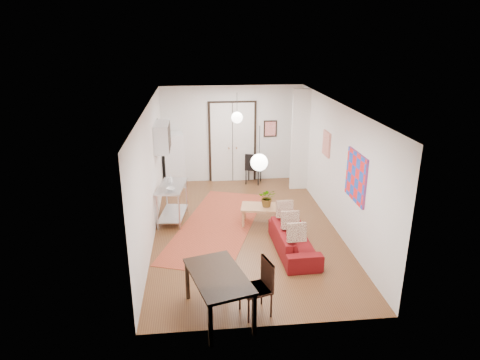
{
  "coord_description": "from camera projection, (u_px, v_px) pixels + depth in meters",
  "views": [
    {
      "loc": [
        -1.06,
        -9.03,
        4.44
      ],
      "look_at": [
        -0.14,
        -0.07,
        1.25
      ],
      "focal_mm": 32.0,
      "sensor_mm": 36.0,
      "label": 1
    }
  ],
  "objects": [
    {
      "name": "bowl",
      "position": [
        171.0,
        189.0,
        9.91
      ],
      "size": [
        0.27,
        0.27,
        0.05
      ],
      "primitive_type": "imported",
      "rotation": [
        0.0,
        0.0,
        -0.36
      ],
      "color": "white",
      "rests_on": "kitchen_counter"
    },
    {
      "name": "potted_plant",
      "position": [
        267.0,
        198.0,
        10.09
      ],
      "size": [
        0.46,
        0.42,
        0.45
      ],
      "primitive_type": "imported",
      "rotation": [
        0.0,
        0.0,
        -0.19
      ],
      "color": "#355F2B",
      "rests_on": "coffee_table"
    },
    {
      "name": "coffee_table",
      "position": [
        263.0,
        209.0,
        10.18
      ],
      "size": [
        1.12,
        0.75,
        0.46
      ],
      "rotation": [
        0.0,
        0.0,
        -0.19
      ],
      "color": "#B18053",
      "rests_on": "floor"
    },
    {
      "name": "dining_chair_far",
      "position": [
        255.0,
        281.0,
        6.98
      ],
      "size": [
        0.56,
        0.7,
        0.95
      ],
      "rotation": [
        0.0,
        0.0,
        -1.3
      ],
      "color": "#3A1B12",
      "rests_on": "floor"
    },
    {
      "name": "dining_chair_near",
      "position": [
        255.0,
        281.0,
        6.98
      ],
      "size": [
        0.56,
        0.7,
        0.95
      ],
      "rotation": [
        0.0,
        0.0,
        -1.3
      ],
      "color": "#3A1B12",
      "rests_on": "floor"
    },
    {
      "name": "fridge",
      "position": [
        174.0,
        160.0,
        12.57
      ],
      "size": [
        0.64,
        0.64,
        1.6
      ],
      "primitive_type": "cube",
      "rotation": [
        0.0,
        0.0,
        0.14
      ],
      "color": "white",
      "rests_on": "floor"
    },
    {
      "name": "poster_back",
      "position": [
        270.0,
        129.0,
        12.88
      ],
      "size": [
        0.4,
        0.03,
        0.5
      ],
      "primitive_type": "cube",
      "color": "red",
      "rests_on": "wall_back"
    },
    {
      "name": "sofa",
      "position": [
        294.0,
        240.0,
        8.93
      ],
      "size": [
        0.78,
        1.85,
        0.53
      ],
      "primitive_type": "imported",
      "rotation": [
        0.0,
        0.0,
        1.61
      ],
      "color": "maroon",
      "rests_on": "floor"
    },
    {
      "name": "soap_bottle",
      "position": [
        170.0,
        178.0,
        10.4
      ],
      "size": [
        0.11,
        0.11,
        0.19
      ],
      "primitive_type": "imported",
      "rotation": [
        0.0,
        0.0,
        -0.36
      ],
      "color": "teal",
      "rests_on": "kitchen_counter"
    },
    {
      "name": "floor",
      "position": [
        245.0,
        229.0,
        10.05
      ],
      "size": [
        7.0,
        7.0,
        0.0
      ],
      "primitive_type": "plane",
      "color": "brown",
      "rests_on": "ground"
    },
    {
      "name": "stub_partition",
      "position": [
        300.0,
        140.0,
        12.14
      ],
      "size": [
        0.5,
        0.1,
        2.9
      ],
      "primitive_type": "cube",
      "color": "white",
      "rests_on": "floor"
    },
    {
      "name": "wall_right",
      "position": [
        337.0,
        167.0,
        9.77
      ],
      "size": [
        0.02,
        7.0,
        2.9
      ],
      "primitive_type": "cube",
      "color": "white",
      "rests_on": "floor"
    },
    {
      "name": "dining_table",
      "position": [
        218.0,
        279.0,
        6.79
      ],
      "size": [
        1.14,
        1.55,
        0.77
      ],
      "rotation": [
        0.0,
        0.0,
        0.28
      ],
      "color": "black",
      "rests_on": "floor"
    },
    {
      "name": "wall_back",
      "position": [
        232.0,
        134.0,
        12.85
      ],
      "size": [
        4.2,
        0.02,
        2.9
      ],
      "primitive_type": "cube",
      "color": "white",
      "rests_on": "floor"
    },
    {
      "name": "kitchen_counter",
      "position": [
        172.0,
        198.0,
        10.31
      ],
      "size": [
        0.75,
        1.26,
        0.91
      ],
      "rotation": [
        0.0,
        0.0,
        -0.14
      ],
      "color": "silver",
      "rests_on": "floor"
    },
    {
      "name": "painting_abstract",
      "position": [
        327.0,
        144.0,
        10.4
      ],
      "size": [
        0.05,
        0.5,
        0.6
      ],
      "primitive_type": "cube",
      "color": "#F5E6CC",
      "rests_on": "wall_right"
    },
    {
      "name": "kilim_rug",
      "position": [
        218.0,
        225.0,
        10.25
      ],
      "size": [
        2.86,
        4.54,
        0.01
      ],
      "primitive_type": "cube",
      "rotation": [
        0.0,
        0.0,
        -0.32
      ],
      "color": "#AC422B",
      "rests_on": "floor"
    },
    {
      "name": "print_left",
      "position": [
        158.0,
        131.0,
        11.07
      ],
      "size": [
        0.03,
        0.44,
        0.54
      ],
      "primitive_type": "cube",
      "color": "olive",
      "rests_on": "wall_left"
    },
    {
      "name": "painting_popart",
      "position": [
        356.0,
        177.0,
        8.53
      ],
      "size": [
        0.05,
        1.0,
        1.0
      ],
      "primitive_type": "cube",
      "color": "red",
      "rests_on": "wall_right"
    },
    {
      "name": "wall_left",
      "position": [
        151.0,
        173.0,
        9.36
      ],
      "size": [
        0.02,
        7.0,
        2.9
      ],
      "primitive_type": "cube",
      "color": "white",
      "rests_on": "floor"
    },
    {
      "name": "double_doors",
      "position": [
        232.0,
        143.0,
        12.89
      ],
      "size": [
        1.44,
        0.06,
        2.5
      ],
      "primitive_type": "cube",
      "color": "white",
      "rests_on": "wall_back"
    },
    {
      "name": "wall_cabinet",
      "position": [
        162.0,
        137.0,
        10.64
      ],
      "size": [
        0.35,
        1.0,
        0.7
      ],
      "primitive_type": "cube",
      "color": "silver",
      "rests_on": "wall_left"
    },
    {
      "name": "ceiling",
      "position": [
        246.0,
        106.0,
        9.08
      ],
      "size": [
        4.2,
        7.0,
        0.02
      ],
      "primitive_type": "cube",
      "color": "silver",
      "rests_on": "wall_back"
    },
    {
      "name": "black_side_chair",
      "position": [
        253.0,
        164.0,
        12.96
      ],
      "size": [
        0.56,
        0.57,
        0.96
      ],
      "rotation": [
        0.0,
        0.0,
        2.79
      ],
      "color": "black",
      "rests_on": "floor"
    },
    {
      "name": "pendant_back",
      "position": [
        237.0,
        118.0,
        11.17
      ],
      "size": [
        0.3,
        0.3,
        0.8
      ],
      "color": "white",
      "rests_on": "ceiling"
    },
    {
      "name": "wall_front",
      "position": [
        273.0,
        244.0,
        6.28
      ],
      "size": [
        4.2,
        0.02,
        2.9
      ],
      "primitive_type": "cube",
      "color": "white",
      "rests_on": "floor"
    },
    {
      "name": "pendant_front",
      "position": [
        259.0,
        162.0,
        7.42
      ],
      "size": [
        0.3,
        0.3,
        0.8
      ],
      "color": "white",
      "rests_on": "ceiling"
    }
  ]
}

